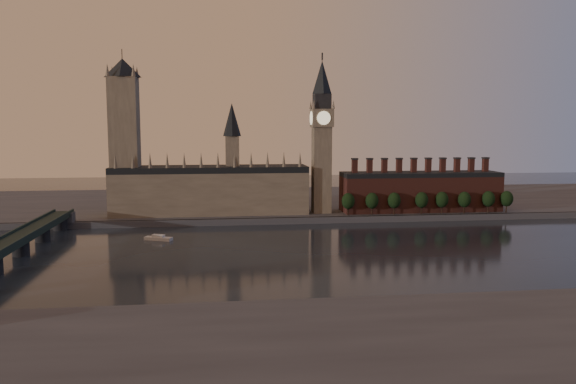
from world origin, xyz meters
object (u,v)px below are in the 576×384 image
(big_ben, at_px, (322,135))
(westminster_bridge, at_px, (5,249))
(victoria_tower, at_px, (125,132))
(river_boat, at_px, (158,238))

(big_ben, bearing_deg, westminster_bridge, -145.67)
(victoria_tower, xyz_separation_m, westminster_bridge, (-35.00, -117.70, -51.65))
(victoria_tower, distance_m, big_ben, 130.12)
(westminster_bridge, bearing_deg, victoria_tower, 73.44)
(victoria_tower, relative_size, westminster_bridge, 0.54)
(river_boat, bearing_deg, victoria_tower, 133.76)
(big_ben, xyz_separation_m, westminster_bridge, (-165.00, -112.70, -49.39))
(victoria_tower, bearing_deg, westminster_bridge, -106.56)
(westminster_bridge, bearing_deg, big_ben, 34.33)
(westminster_bridge, xyz_separation_m, river_boat, (62.27, 49.68, -6.25))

